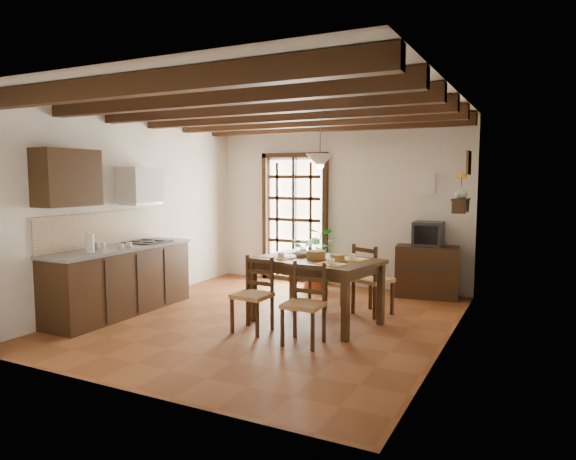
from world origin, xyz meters
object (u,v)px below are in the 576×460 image
Objects in this scene: chair_near_right at (304,319)px; potted_plant at (315,254)px; crt_tv at (428,234)px; sideboard at (427,272)px; chair_near_left at (253,308)px; chair_far_left at (325,287)px; dining_table at (316,267)px; kitchen_counter at (120,279)px; pendant_lamp at (320,160)px; chair_far_right at (372,293)px.

potted_plant is at bearing 109.58° from chair_near_right.
potted_plant is at bearing -175.75° from crt_tv.
sideboard is 2.14× the size of crt_tv.
chair_near_left is at bearing -83.19° from potted_plant.
dining_table is at bearing 130.12° from chair_far_left.
crt_tv is (0.76, 2.87, 0.71)m from chair_near_right.
potted_plant is (-1.82, -0.17, 0.17)m from sideboard.
chair_near_right is (0.22, -0.84, -0.44)m from dining_table.
chair_far_left is (-0.45, 1.68, -0.01)m from chair_near_right.
kitchen_counter is 3.15m from pendant_lamp.
sideboard is 1.12× the size of pendant_lamp.
chair_far_right is 2.18× the size of crt_tv.
kitchen_counter is 1.33× the size of dining_table.
kitchen_counter is 2.79m from chair_near_right.
sideboard is at bearing 63.74° from chair_near_left.
chair_far_right is at bearing 64.15° from dining_table.
dining_table is 0.98m from chair_near_left.
potted_plant is (-1.82, -0.17, -0.42)m from crt_tv.
kitchen_counter is 2.34× the size of chair_far_right.
potted_plant is (-0.61, 1.02, 0.30)m from chair_far_left.
chair_far_right is at bearing -40.82° from potted_plant.
chair_near_left is at bearing -126.84° from sideboard.
chair_far_left is at bearing 11.66° from chair_far_right.
crt_tv is 0.52× the size of pendant_lamp.
crt_tv is at bearing -110.38° from chair_far_left.
chair_far_left is 1.97m from pendant_lamp.
dining_table is 2.28m from sideboard.
dining_table is at bearing 17.07° from kitchen_counter.
chair_near_left is 3.20m from crt_tv.
pendant_lamp reaches higher than chair_near_left.
potted_plant is at bearing 99.49° from chair_near_left.
dining_table is 0.98m from chair_far_left.
chair_far_right is 1.42m from sideboard.
kitchen_counter is at bearing -149.36° from sideboard.
kitchen_counter is 3.17m from potted_plant.
chair_far_left is at bearing 34.89° from kitchen_counter.
kitchen_counter is 2.05m from chair_near_left.
kitchen_counter is at bearing -174.67° from chair_near_left.
dining_table is 0.76× the size of potted_plant.
kitchen_counter is at bearing -142.53° from crt_tv.
crt_tv reaches higher than dining_table.
potted_plant is at bearing -17.90° from chair_far_right.
chair_near_right is 2.92m from potted_plant.
kitchen_counter is at bearing 59.97° from chair_far_left.
potted_plant is (-0.31, 2.56, 0.29)m from chair_near_left.
chair_far_right is 0.43× the size of potted_plant.
pendant_lamp is at bearing -64.73° from potted_plant.
chair_near_right is 2.98m from sideboard.
sideboard is (1.21, 1.20, 0.13)m from chair_far_left.
kitchen_counter reaches higher than dining_table.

